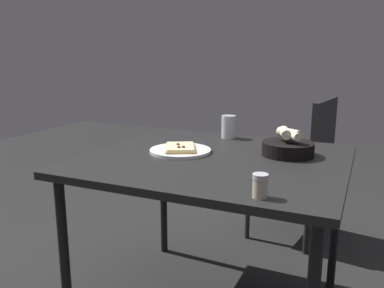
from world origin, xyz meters
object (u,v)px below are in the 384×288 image
Objects in this scene: pepper_shaker at (260,187)px; beer_glass at (229,128)px; pizza_plate at (180,150)px; chair_near at (303,161)px; dining_table at (215,171)px; bread_basket at (288,147)px.

beer_glass is at bearing -64.70° from pepper_shaker.
chair_near reaches higher than pizza_plate.
chair_near is (-0.23, -0.94, -0.17)m from dining_table.
beer_glass is 0.88m from pepper_shaker.
chair_near is at bearing -103.80° from dining_table.
dining_table is at bearing 76.20° from chair_near.
pizza_plate is at bearing 17.33° from bread_basket.
beer_glass is (0.08, -0.39, 0.11)m from dining_table.
beer_glass is 0.68m from chair_near.
beer_glass is at bearing -104.10° from pizza_plate.
bread_basket is (-0.27, -0.15, 0.10)m from dining_table.
chair_near is at bearing -119.33° from beer_glass.
pizza_plate is 1.23× the size of bread_basket.
pepper_shaker is (-0.38, 0.79, -0.02)m from beer_glass.
bread_basket and beer_glass have the same top height.
chair_near reaches higher than beer_glass.
pepper_shaker is at bearing 138.47° from pizza_plate.
chair_near is (0.04, -0.78, -0.27)m from bread_basket.
beer_glass is 1.56× the size of pepper_shaker.
chair_near reaches higher than dining_table.
pepper_shaker is at bearing 92.63° from bread_basket.
dining_table is at bearing -53.22° from pepper_shaker.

